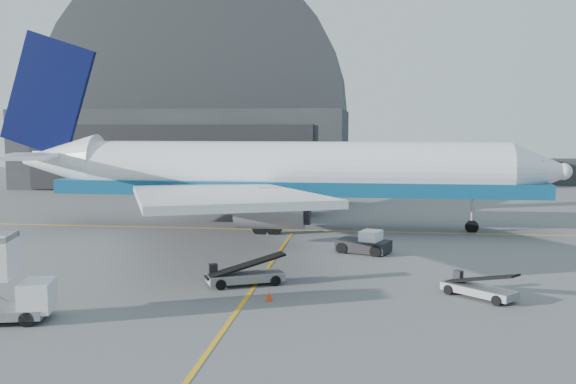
# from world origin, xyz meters

# --- Properties ---
(ground) EXTENTS (200.00, 200.00, 0.00)m
(ground) POSITION_xyz_m (0.00, 0.00, 0.00)
(ground) COLOR #565659
(ground) RESTS_ON ground
(taxi_lines) EXTENTS (80.00, 42.12, 0.02)m
(taxi_lines) POSITION_xyz_m (0.00, 12.67, 0.01)
(taxi_lines) COLOR #ECA716
(taxi_lines) RESTS_ON ground
(hangar) EXTENTS (50.00, 28.30, 28.00)m
(hangar) POSITION_xyz_m (-22.00, 64.95, 9.54)
(hangar) COLOR black
(hangar) RESTS_ON ground
(distant_bldg_a) EXTENTS (14.00, 8.00, 4.00)m
(distant_bldg_a) POSITION_xyz_m (38.00, 72.00, 0.00)
(distant_bldg_a) COLOR black
(distant_bldg_a) RESTS_ON ground
(airliner) EXTENTS (53.80, 52.17, 18.88)m
(airliner) POSITION_xyz_m (-2.21, 20.92, 5.28)
(airliner) COLOR white
(airliner) RESTS_ON ground
(pushback_tug) EXTENTS (4.38, 3.42, 1.79)m
(pushback_tug) POSITION_xyz_m (6.54, 10.17, 0.67)
(pushback_tug) COLOR black
(pushback_tug) RESTS_ON ground
(belt_loader_a) EXTENTS (4.91, 3.35, 1.88)m
(belt_loader_a) POSITION_xyz_m (-0.67, -0.69, 0.58)
(belt_loader_a) COLOR slate
(belt_loader_a) RESTS_ON ground
(belt_loader_b) EXTENTS (4.10, 3.84, 1.71)m
(belt_loader_b) POSITION_xyz_m (12.97, -1.86, 0.53)
(belt_loader_b) COLOR slate
(belt_loader_b) RESTS_ON ground
(traffic_cone) EXTENTS (0.37, 0.37, 0.54)m
(traffic_cone) POSITION_xyz_m (1.35, -3.99, 0.25)
(traffic_cone) COLOR #E93507
(traffic_cone) RESTS_ON ground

